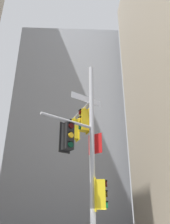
# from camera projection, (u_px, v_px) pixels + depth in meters

# --- Properties ---
(building_mid_block) EXTENTS (15.56, 15.56, 29.76)m
(building_mid_block) POSITION_uv_depth(u_px,v_px,m) (69.00, 131.00, 37.81)
(building_mid_block) COLOR #9399A3
(building_mid_block) RESTS_ON ground
(signal_pole_assembly) EXTENTS (2.43, 3.66, 8.39)m
(signal_pole_assembly) POSITION_uv_depth(u_px,v_px,m) (85.00, 148.00, 9.06)
(signal_pole_assembly) COLOR #B2B2B5
(signal_pole_assembly) RESTS_ON ground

